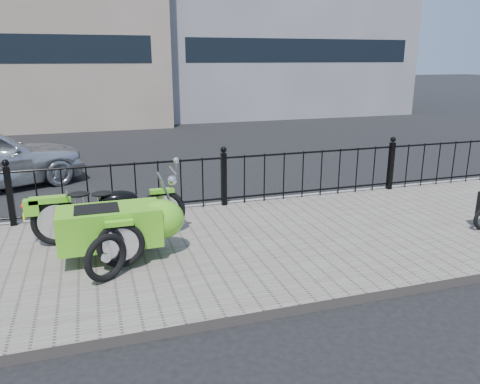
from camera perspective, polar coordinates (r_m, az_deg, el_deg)
name	(u,v)px	position (r m, az deg, el deg)	size (l,w,h in m)	color
ground	(247,236)	(7.39, 0.85, -5.36)	(120.00, 120.00, 0.00)	black
sidewalk	(258,244)	(6.93, 2.19, -6.33)	(30.00, 3.80, 0.12)	#6C625B
curb	(222,206)	(8.67, -2.20, -1.68)	(30.00, 0.10, 0.12)	gray
iron_fence	(224,180)	(8.39, -1.98, 1.48)	(14.11, 0.11, 1.08)	black
motorcycle_sidecar	(123,221)	(6.46, -14.06, -3.44)	(2.28, 1.48, 0.98)	black
spare_tire	(106,258)	(5.81, -16.01, -7.73)	(0.59, 0.59, 0.08)	black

